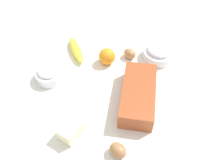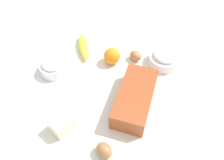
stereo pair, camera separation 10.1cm
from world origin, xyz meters
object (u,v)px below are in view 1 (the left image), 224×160
object	(u,v)px
loaf_pan	(138,94)
egg_near_butter	(118,150)
egg_beside_bowl	(130,54)
sugar_bowl	(159,52)
flour_bowl	(49,73)
butter_block	(71,130)
orange_fruit	(107,56)
banana	(76,50)

from	to	relation	value
loaf_pan	egg_near_butter	distance (m)	0.24
loaf_pan	egg_beside_bowl	distance (m)	0.26
loaf_pan	sugar_bowl	world-z (taller)	loaf_pan
flour_bowl	sugar_bowl	xyz separation A→B (m)	(-0.30, 0.41, 0.00)
butter_block	egg_near_butter	xyz separation A→B (m)	(0.01, 0.19, -0.01)
loaf_pan	orange_fruit	xyz separation A→B (m)	(-0.16, -0.20, -0.00)
flour_bowl	egg_beside_bowl	xyz separation A→B (m)	(-0.25, 0.28, -0.01)
orange_fruit	banana	bearing A→B (deg)	-91.86
loaf_pan	egg_near_butter	bearing A→B (deg)	-11.80
loaf_pan	egg_near_butter	xyz separation A→B (m)	(0.24, 0.00, -0.02)
orange_fruit	flour_bowl	bearing A→B (deg)	-46.83
sugar_bowl	butter_block	distance (m)	0.55
sugar_bowl	banana	size ratio (longest dim) A/B	0.77
butter_block	banana	bearing A→B (deg)	-155.59
sugar_bowl	orange_fruit	xyz separation A→B (m)	(0.12, -0.22, 0.00)
egg_near_butter	egg_beside_bowl	distance (m)	0.49
sugar_bowl	orange_fruit	distance (m)	0.25
orange_fruit	butter_block	xyz separation A→B (m)	(0.39, 0.02, -0.01)
orange_fruit	egg_near_butter	distance (m)	0.45
butter_block	egg_beside_bowl	bearing A→B (deg)	171.31
flour_bowl	egg_beside_bowl	size ratio (longest dim) A/B	1.99
orange_fruit	egg_beside_bowl	world-z (taller)	orange_fruit
flour_bowl	egg_beside_bowl	distance (m)	0.38
butter_block	egg_beside_bowl	size ratio (longest dim) A/B	1.48
orange_fruit	butter_block	distance (m)	0.39
banana	egg_beside_bowl	distance (m)	0.26
egg_near_butter	orange_fruit	bearing A→B (deg)	-153.33
flour_bowl	banana	size ratio (longest dim) A/B	0.64
sugar_bowl	egg_beside_bowl	size ratio (longest dim) A/B	2.41
flour_bowl	orange_fruit	xyz separation A→B (m)	(-0.18, 0.20, 0.01)
egg_near_butter	flour_bowl	bearing A→B (deg)	-118.81
banana	orange_fruit	size ratio (longest dim) A/B	2.47
loaf_pan	flour_bowl	distance (m)	0.40
sugar_bowl	butter_block	bearing A→B (deg)	-21.31
flour_bowl	egg_near_butter	bearing A→B (deg)	61.19
orange_fruit	egg_near_butter	world-z (taller)	orange_fruit
loaf_pan	banana	distance (m)	0.40
flour_bowl	sugar_bowl	size ratio (longest dim) A/B	0.83
sugar_bowl	loaf_pan	bearing A→B (deg)	-3.50
flour_bowl	sugar_bowl	bearing A→B (deg)	126.18
sugar_bowl	butter_block	xyz separation A→B (m)	(0.51, -0.20, -0.00)
orange_fruit	sugar_bowl	bearing A→B (deg)	118.56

